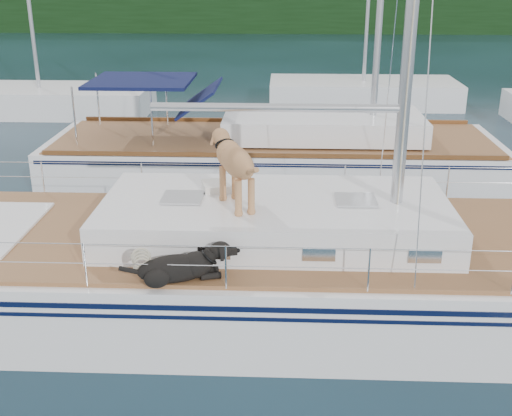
{
  "coord_description": "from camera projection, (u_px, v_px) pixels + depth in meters",
  "views": [
    {
      "loc": [
        0.89,
        -9.04,
        5.11
      ],
      "look_at": [
        0.5,
        0.2,
        1.6
      ],
      "focal_mm": 45.0,
      "sensor_mm": 36.0,
      "label": 1
    }
  ],
  "objects": [
    {
      "name": "neighbor_sailboat",
      "position": [
        278.0,
        157.0,
        15.98
      ],
      "size": [
        11.0,
        3.5,
        13.3
      ],
      "color": "white",
      "rests_on": "ground"
    },
    {
      "name": "bg_boat_center",
      "position": [
        363.0,
        93.0,
        24.92
      ],
      "size": [
        7.2,
        3.0,
        11.65
      ],
      "color": "white",
      "rests_on": "ground"
    },
    {
      "name": "shore_bank",
      "position": [
        273.0,
        23.0,
        53.24
      ],
      "size": [
        92.0,
        1.0,
        1.2
      ],
      "primitive_type": "cube",
      "color": "#595147",
      "rests_on": "ground"
    },
    {
      "name": "main_sailboat",
      "position": [
        229.0,
        267.0,
        10.04
      ],
      "size": [
        12.0,
        3.88,
        14.01
      ],
      "color": "white",
      "rests_on": "ground"
    },
    {
      "name": "ground",
      "position": [
        224.0,
        305.0,
        10.29
      ],
      "size": [
        120.0,
        120.0,
        0.0
      ],
      "primitive_type": "plane",
      "color": "black",
      "rests_on": "ground"
    },
    {
      "name": "bg_boat_west",
      "position": [
        41.0,
        101.0,
        23.52
      ],
      "size": [
        8.0,
        3.0,
        11.65
      ],
      "color": "white",
      "rests_on": "ground"
    }
  ]
}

